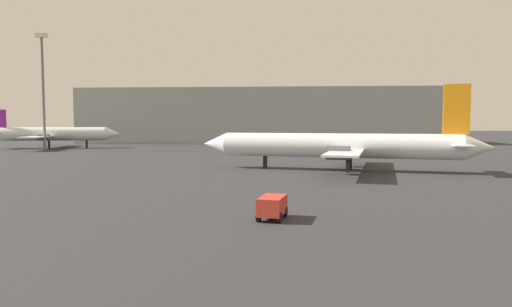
{
  "coord_description": "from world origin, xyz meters",
  "views": [
    {
      "loc": [
        -3.24,
        -6.85,
        5.49
      ],
      "look_at": [
        -6.12,
        32.44,
        2.79
      ],
      "focal_mm": 32.03,
      "sensor_mm": 36.0,
      "label": 1
    }
  ],
  "objects": [
    {
      "name": "airplane_on_taxiway",
      "position": [
        2.54,
        45.47,
        2.85
      ],
      "size": [
        32.56,
        23.04,
        9.54
      ],
      "rotation": [
        0.0,
        0.0,
        2.94
      ],
      "color": "white",
      "rests_on": "ground_plane"
    },
    {
      "name": "airplane_distant",
      "position": [
        -53.46,
        85.98,
        3.02
      ],
      "size": [
        27.97,
        23.51,
        8.12
      ],
      "rotation": [
        0.0,
        0.0,
        0.22
      ],
      "color": "silver",
      "rests_on": "ground_plane"
    },
    {
      "name": "baggage_cart",
      "position": [
        -4.19,
        18.69,
        0.76
      ],
      "size": [
        1.76,
        2.6,
        1.3
      ],
      "rotation": [
        0.0,
        0.0,
        1.39
      ],
      "color": "red",
      "rests_on": "ground_plane"
    },
    {
      "name": "light_mast_left",
      "position": [
        -50.9,
        78.87,
        12.58
      ],
      "size": [
        2.4,
        0.5,
        22.58
      ],
      "color": "slate",
      "rests_on": "ground_plane"
    },
    {
      "name": "terminal_building",
      "position": [
        -12.39,
        117.83,
        7.17
      ],
      "size": [
        92.31,
        22.01,
        14.33
      ],
      "primitive_type": "cube",
      "color": "#999EA3",
      "rests_on": "ground_plane"
    }
  ]
}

